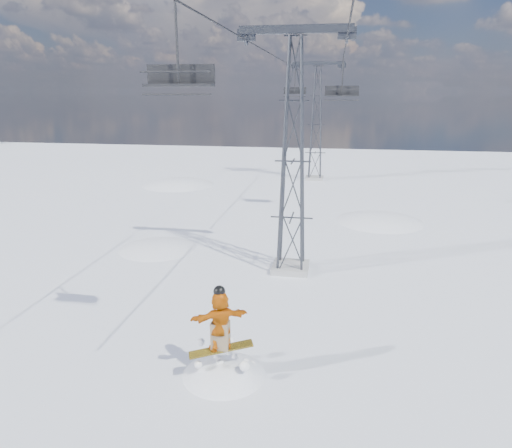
# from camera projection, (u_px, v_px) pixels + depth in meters

# --- Properties ---
(ground) EXTENTS (120.00, 120.00, 0.00)m
(ground) POSITION_uv_depth(u_px,v_px,m) (244.00, 356.00, 15.50)
(ground) COLOR white
(ground) RESTS_ON ground
(snow_terrain) EXTENTS (39.00, 37.00, 22.00)m
(snow_terrain) POSITION_uv_depth(u_px,v_px,m) (238.00, 313.00, 39.06)
(snow_terrain) COLOR white
(snow_terrain) RESTS_ON ground
(lift_tower_near) EXTENTS (5.20, 1.80, 11.43)m
(lift_tower_near) POSITION_uv_depth(u_px,v_px,m) (293.00, 162.00, 21.42)
(lift_tower_near) COLOR #999999
(lift_tower_near) RESTS_ON ground
(lift_tower_far) EXTENTS (5.20, 1.80, 11.43)m
(lift_tower_far) POSITION_uv_depth(u_px,v_px,m) (316.00, 125.00, 45.08)
(lift_tower_far) COLOR #999999
(lift_tower_far) RESTS_ON ground
(haul_cables) EXTENTS (4.46, 51.00, 0.06)m
(haul_cables) POSITION_uv_depth(u_px,v_px,m) (310.00, 58.00, 30.80)
(haul_cables) COLOR black
(haul_cables) RESTS_ON ground
(snowboarder_jump) EXTENTS (4.40, 4.40, 7.12)m
(snowboarder_jump) POSITION_uv_depth(u_px,v_px,m) (225.00, 417.00, 14.93)
(snowboarder_jump) COLOR white
(snowboarder_jump) RESTS_ON ground
(lift_chair_near) EXTENTS (1.86, 0.54, 2.31)m
(lift_chair_near) POSITION_uv_depth(u_px,v_px,m) (179.00, 77.00, 11.94)
(lift_chair_near) COLOR black
(lift_chair_near) RESTS_ON ground
(lift_chair_mid) EXTENTS (2.24, 0.64, 2.78)m
(lift_chair_mid) POSITION_uv_depth(u_px,v_px,m) (342.00, 92.00, 30.03)
(lift_chair_mid) COLOR black
(lift_chair_mid) RESTS_ON ground
(lift_chair_far) EXTENTS (2.18, 0.63, 2.70)m
(lift_chair_far) POSITION_uv_depth(u_px,v_px,m) (295.00, 91.00, 44.53)
(lift_chair_far) COLOR black
(lift_chair_far) RESTS_ON ground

